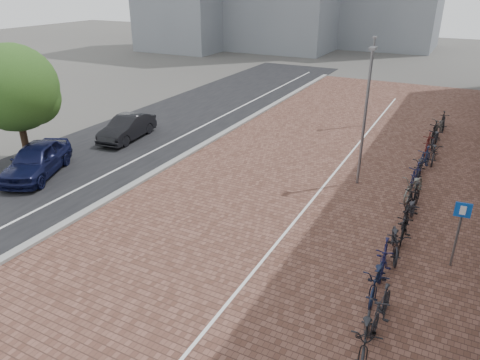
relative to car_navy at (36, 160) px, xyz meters
name	(u,v)px	position (x,y,z in m)	size (l,w,h in m)	color
ground	(141,301)	(9.71, -4.82, -0.75)	(140.00, 140.00, 0.00)	#474442
plaza_brick	(335,167)	(11.71, 7.18, -0.74)	(14.50, 42.00, 0.04)	brown
street_asphalt	(150,133)	(0.71, 7.18, -0.74)	(8.00, 50.00, 0.03)	black
curb	(208,143)	(4.61, 7.18, -0.68)	(0.35, 42.00, 0.14)	gray
lane_line	(179,138)	(2.71, 7.18, -0.73)	(0.12, 44.00, 0.00)	white
parking_line	(339,167)	(11.91, 7.18, -0.71)	(0.10, 30.00, 0.00)	white
car_navy	(36,160)	(0.00, 0.00, 0.00)	(1.77, 4.40, 1.50)	#0E1234
car_dark	(127,128)	(0.26, 5.82, -0.09)	(1.40, 4.01, 1.32)	black
parking_sign	(459,225)	(17.21, 0.95, 0.72)	(0.46, 0.11, 2.22)	slate
lamp_near	(364,120)	(13.11, 5.78, 2.11)	(0.12, 0.12, 5.73)	gray
lamp_far	(369,83)	(11.42, 14.39, 1.85)	(0.12, 0.12, 5.19)	slate
street_tree	(18,90)	(-1.32, 0.74, 2.87)	(3.91, 3.91, 5.69)	#382619
bike_row	(418,183)	(15.55, 5.83, -0.23)	(1.23, 21.47, 1.05)	black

